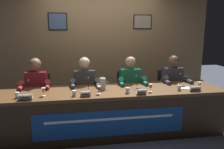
# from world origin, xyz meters

# --- Properties ---
(ground_plane) EXTENTS (12.00, 12.00, 0.00)m
(ground_plane) POSITION_xyz_m (0.00, 0.00, 0.00)
(ground_plane) COLOR #383D4C
(wall_back_panelled) EXTENTS (4.83, 0.14, 2.60)m
(wall_back_panelled) POSITION_xyz_m (-0.00, 1.47, 1.30)
(wall_back_panelled) COLOR #937047
(wall_back_panelled) RESTS_ON ground_plane
(conference_table) EXTENTS (3.63, 0.85, 0.74)m
(conference_table) POSITION_xyz_m (-0.00, -0.12, 0.51)
(conference_table) COLOR brown
(conference_table) RESTS_ON ground_plane
(chair_far_left) EXTENTS (0.44, 0.45, 0.89)m
(chair_far_left) POSITION_xyz_m (-1.25, 0.61, 0.43)
(chair_far_left) COLOR black
(chair_far_left) RESTS_ON ground_plane
(panelist_far_left) EXTENTS (0.51, 0.48, 1.22)m
(panelist_far_left) POSITION_xyz_m (-1.25, 0.41, 0.71)
(panelist_far_left) COLOR black
(panelist_far_left) RESTS_ON ground_plane
(nameplate_far_left) EXTENTS (0.20, 0.06, 0.08)m
(nameplate_far_left) POSITION_xyz_m (-1.27, -0.33, 0.78)
(nameplate_far_left) COLOR white
(nameplate_far_left) RESTS_ON conference_table
(juice_glass_far_left) EXTENTS (0.06, 0.06, 0.12)m
(juice_glass_far_left) POSITION_xyz_m (-1.04, -0.17, 0.82)
(juice_glass_far_left) COLOR white
(juice_glass_far_left) RESTS_ON conference_table
(water_cup_far_left) EXTENTS (0.06, 0.06, 0.08)m
(water_cup_far_left) POSITION_xyz_m (-1.40, -0.21, 0.77)
(water_cup_far_left) COLOR silver
(water_cup_far_left) RESTS_ON conference_table
(microphone_far_left) EXTENTS (0.06, 0.17, 0.22)m
(microphone_far_left) POSITION_xyz_m (-1.28, -0.09, 0.81)
(microphone_far_left) COLOR black
(microphone_far_left) RESTS_ON conference_table
(chair_center_left) EXTENTS (0.44, 0.45, 0.89)m
(chair_center_left) POSITION_xyz_m (-0.42, 0.61, 0.43)
(chair_center_left) COLOR black
(chair_center_left) RESTS_ON ground_plane
(panelist_center_left) EXTENTS (0.51, 0.48, 1.22)m
(panelist_center_left) POSITION_xyz_m (-0.42, 0.41, 0.71)
(panelist_center_left) COLOR black
(panelist_center_left) RESTS_ON ground_plane
(nameplate_center_left) EXTENTS (0.15, 0.06, 0.08)m
(nameplate_center_left) POSITION_xyz_m (-0.44, -0.30, 0.78)
(nameplate_center_left) COLOR white
(nameplate_center_left) RESTS_ON conference_table
(juice_glass_center_left) EXTENTS (0.06, 0.06, 0.12)m
(juice_glass_center_left) POSITION_xyz_m (-0.23, -0.20, 0.82)
(juice_glass_center_left) COLOR white
(juice_glass_center_left) RESTS_ON conference_table
(water_cup_center_left) EXTENTS (0.06, 0.06, 0.08)m
(water_cup_center_left) POSITION_xyz_m (-0.60, -0.25, 0.77)
(water_cup_center_left) COLOR silver
(water_cup_center_left) RESTS_ON conference_table
(microphone_center_left) EXTENTS (0.06, 0.17, 0.22)m
(microphone_center_left) POSITION_xyz_m (-0.38, -0.07, 0.81)
(microphone_center_left) COLOR black
(microphone_center_left) RESTS_ON conference_table
(chair_center_right) EXTENTS (0.44, 0.45, 0.89)m
(chair_center_right) POSITION_xyz_m (0.42, 0.61, 0.43)
(chair_center_right) COLOR black
(chair_center_right) RESTS_ON ground_plane
(panelist_center_right) EXTENTS (0.51, 0.48, 1.22)m
(panelist_center_right) POSITION_xyz_m (0.42, 0.41, 0.71)
(panelist_center_right) COLOR black
(panelist_center_right) RESTS_ON ground_plane
(nameplate_center_right) EXTENTS (0.15, 0.06, 0.08)m
(nameplate_center_right) POSITION_xyz_m (0.39, -0.33, 0.78)
(nameplate_center_right) COLOR white
(nameplate_center_right) RESTS_ON conference_table
(juice_glass_center_right) EXTENTS (0.06, 0.06, 0.12)m
(juice_glass_center_right) POSITION_xyz_m (0.57, -0.21, 0.82)
(juice_glass_center_right) COLOR white
(juice_glass_center_right) RESTS_ON conference_table
(water_cup_center_right) EXTENTS (0.06, 0.06, 0.08)m
(water_cup_center_right) POSITION_xyz_m (0.20, -0.23, 0.77)
(water_cup_center_right) COLOR silver
(water_cup_center_right) RESTS_ON conference_table
(microphone_center_right) EXTENTS (0.06, 0.17, 0.22)m
(microphone_center_right) POSITION_xyz_m (0.42, -0.03, 0.81)
(microphone_center_right) COLOR black
(microphone_center_right) RESTS_ON conference_table
(chair_far_right) EXTENTS (0.44, 0.45, 0.89)m
(chair_far_right) POSITION_xyz_m (1.25, 0.61, 0.43)
(chair_far_right) COLOR black
(chair_far_right) RESTS_ON ground_plane
(panelist_far_right) EXTENTS (0.51, 0.48, 1.22)m
(panelist_far_right) POSITION_xyz_m (1.25, 0.41, 0.71)
(panelist_far_right) COLOR black
(panelist_far_right) RESTS_ON ground_plane
(nameplate_far_right) EXTENTS (0.18, 0.06, 0.08)m
(nameplate_far_right) POSITION_xyz_m (1.28, -0.30, 0.78)
(nameplate_far_right) COLOR white
(nameplate_far_right) RESTS_ON conference_table
(juice_glass_far_right) EXTENTS (0.06, 0.06, 0.12)m
(juice_glass_far_right) POSITION_xyz_m (1.41, -0.20, 0.82)
(juice_glass_far_right) COLOR white
(juice_glass_far_right) RESTS_ON conference_table
(water_cup_far_right) EXTENTS (0.06, 0.06, 0.08)m
(water_cup_far_right) POSITION_xyz_m (1.05, -0.22, 0.77)
(water_cup_far_right) COLOR silver
(water_cup_far_right) RESTS_ON conference_table
(microphone_far_right) EXTENTS (0.06, 0.17, 0.22)m
(microphone_far_right) POSITION_xyz_m (1.20, -0.02, 0.81)
(microphone_far_right) COLOR black
(microphone_far_right) RESTS_ON conference_table
(water_pitcher_central) EXTENTS (0.15, 0.10, 0.21)m
(water_pitcher_central) POSITION_xyz_m (-0.15, 0.03, 0.83)
(water_pitcher_central) COLOR silver
(water_pitcher_central) RESTS_ON conference_table
(document_stack_far_right) EXTENTS (0.24, 0.19, 0.01)m
(document_stack_far_right) POSITION_xyz_m (1.21, -0.13, 0.74)
(document_stack_far_right) COLOR white
(document_stack_far_right) RESTS_ON conference_table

